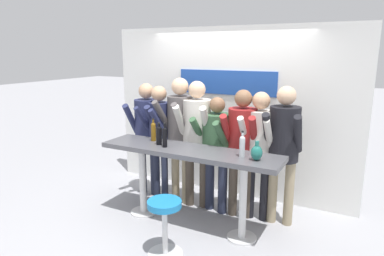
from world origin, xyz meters
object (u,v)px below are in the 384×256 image
(person_rightmost, at_px, (284,141))
(person_center, at_px, (197,131))
(decorative_vase, at_px, (257,153))
(person_far_left, at_px, (147,127))
(person_center_right, at_px, (216,143))
(person_right, at_px, (242,140))
(tasting_table, at_px, (189,162))
(wine_bottle_1, at_px, (165,136))
(wine_bottle_0, at_px, (153,131))
(person_center_left, at_px, (180,126))
(bar_stool, at_px, (165,219))
(person_left, at_px, (159,129))
(wine_bottle_2, at_px, (159,134))
(wine_bottle_3, at_px, (242,145))
(person_far_right, at_px, (259,142))

(person_rightmost, bearing_deg, person_center, 177.21)
(person_rightmost, relative_size, decorative_vase, 8.20)
(person_far_left, xyz_separation_m, person_center_right, (1.19, -0.06, -0.09))
(person_far_left, bearing_deg, person_center_right, -10.32)
(person_center, relative_size, person_right, 1.05)
(person_center, height_order, person_center_right, person_center)
(person_right, bearing_deg, tasting_table, -140.57)
(tasting_table, relative_size, person_right, 1.34)
(person_center, relative_size, wine_bottle_1, 5.74)
(wine_bottle_0, bearing_deg, person_right, 20.41)
(person_center_left, xyz_separation_m, person_center, (0.29, -0.03, -0.03))
(person_right, bearing_deg, person_center_left, 170.22)
(person_center, height_order, wine_bottle_1, person_center)
(bar_stool, bearing_deg, person_left, 124.80)
(person_center_left, bearing_deg, bar_stool, -57.32)
(bar_stool, distance_m, person_right, 1.47)
(person_left, relative_size, person_center_left, 0.93)
(person_center, distance_m, wine_bottle_2, 0.61)
(wine_bottle_0, bearing_deg, tasting_table, -11.58)
(bar_stool, xyz_separation_m, person_left, (-0.87, 1.25, 0.66))
(person_center_right, xyz_separation_m, decorative_vase, (0.74, -0.58, 0.12))
(bar_stool, xyz_separation_m, person_rightmost, (0.94, 1.31, 0.69))
(tasting_table, bearing_deg, bar_stool, -83.06)
(person_center, bearing_deg, wine_bottle_0, -145.51)
(decorative_vase, bearing_deg, person_center_right, 141.98)
(person_right, xyz_separation_m, wine_bottle_3, (0.19, -0.54, 0.09))
(wine_bottle_0, bearing_deg, wine_bottle_2, -36.16)
(person_left, xyz_separation_m, wine_bottle_2, (0.34, -0.53, 0.08))
(bar_stool, relative_size, person_far_right, 0.38)
(person_left, relative_size, person_center, 0.95)
(person_left, distance_m, person_right, 1.28)
(person_rightmost, bearing_deg, person_center_right, 178.72)
(person_left, relative_size, person_center_right, 1.06)
(bar_stool, relative_size, person_left, 0.37)
(person_center_right, bearing_deg, person_rightmost, 14.80)
(person_far_right, xyz_separation_m, wine_bottle_2, (-1.16, -0.57, 0.09))
(person_right, relative_size, person_far_right, 1.01)
(bar_stool, distance_m, wine_bottle_1, 1.07)
(wine_bottle_2, bearing_deg, wine_bottle_0, 143.84)
(person_center_right, distance_m, wine_bottle_1, 0.77)
(wine_bottle_2, bearing_deg, bar_stool, -53.93)
(person_far_left, xyz_separation_m, person_left, (0.27, -0.06, 0.01))
(bar_stool, xyz_separation_m, person_center_right, (0.05, 1.26, 0.56))
(bar_stool, distance_m, person_far_left, 1.86)
(bar_stool, relative_size, wine_bottle_0, 2.08)
(person_right, height_order, wine_bottle_0, person_right)
(wine_bottle_2, distance_m, decorative_vase, 1.32)
(wine_bottle_1, bearing_deg, wine_bottle_0, 147.56)
(wine_bottle_0, xyz_separation_m, wine_bottle_3, (1.30, -0.13, -0.00))
(wine_bottle_1, xyz_separation_m, wine_bottle_2, (-0.13, 0.07, -0.01))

